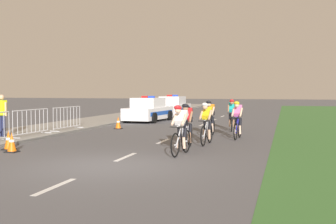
{
  "coord_description": "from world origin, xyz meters",
  "views": [
    {
      "loc": [
        4.54,
        -10.19,
        1.99
      ],
      "look_at": [
        0.03,
        6.09,
        1.1
      ],
      "focal_mm": 45.6,
      "sensor_mm": 36.0,
      "label": 1
    }
  ],
  "objects_px": {
    "crowd_barrier_rear": "(67,118)",
    "cyclist_sixth": "(232,115)",
    "cyclist_lead": "(181,129)",
    "cyclist_fifth": "(210,118)",
    "cyclist_second": "(187,125)",
    "crowd_barrier_middle": "(31,123)",
    "cyclist_third": "(207,123)",
    "police_car_nearest": "(149,110)",
    "spectator_closest": "(2,112)",
    "traffic_cone_near": "(118,123)",
    "police_car_second": "(173,107)",
    "traffic_cone_mid": "(9,141)",
    "cyclist_fourth": "(238,120)",
    "traffic_cone_far": "(12,143)"
  },
  "relations": [
    {
      "from": "cyclist_lead",
      "to": "cyclist_fifth",
      "type": "bearing_deg",
      "value": 90.5
    },
    {
      "from": "traffic_cone_mid",
      "to": "cyclist_lead",
      "type": "bearing_deg",
      "value": 4.41
    },
    {
      "from": "crowd_barrier_middle",
      "to": "traffic_cone_near",
      "type": "distance_m",
      "value": 5.23
    },
    {
      "from": "cyclist_fifth",
      "to": "cyclist_sixth",
      "type": "bearing_deg",
      "value": 77.04
    },
    {
      "from": "cyclist_second",
      "to": "cyclist_sixth",
      "type": "xyz_separation_m",
      "value": [
        0.68,
        6.67,
        0.0
      ]
    },
    {
      "from": "cyclist_fourth",
      "to": "police_car_second",
      "type": "relative_size",
      "value": 0.39
    },
    {
      "from": "police_car_second",
      "to": "crowd_barrier_middle",
      "type": "distance_m",
      "value": 16.27
    },
    {
      "from": "police_car_nearest",
      "to": "police_car_second",
      "type": "distance_m",
      "value": 5.91
    },
    {
      "from": "spectator_closest",
      "to": "crowd_barrier_rear",
      "type": "bearing_deg",
      "value": 72.51
    },
    {
      "from": "traffic_cone_near",
      "to": "traffic_cone_mid",
      "type": "relative_size",
      "value": 1.0
    },
    {
      "from": "police_car_nearest",
      "to": "spectator_closest",
      "type": "relative_size",
      "value": 2.7
    },
    {
      "from": "police_car_second",
      "to": "crowd_barrier_rear",
      "type": "xyz_separation_m",
      "value": [
        -1.54,
        -13.45,
        -0.03
      ]
    },
    {
      "from": "cyclist_second",
      "to": "crowd_barrier_middle",
      "type": "xyz_separation_m",
      "value": [
        -6.77,
        1.24,
        -0.14
      ]
    },
    {
      "from": "cyclist_second",
      "to": "cyclist_sixth",
      "type": "height_order",
      "value": "same"
    },
    {
      "from": "police_car_nearest",
      "to": "traffic_cone_mid",
      "type": "xyz_separation_m",
      "value": [
        -0.51,
        -13.35,
        -0.37
      ]
    },
    {
      "from": "cyclist_second",
      "to": "crowd_barrier_middle",
      "type": "bearing_deg",
      "value": 169.64
    },
    {
      "from": "cyclist_third",
      "to": "police_car_nearest",
      "type": "xyz_separation_m",
      "value": [
        -5.55,
        10.28,
        -0.11
      ]
    },
    {
      "from": "cyclist_fifth",
      "to": "police_car_nearest",
      "type": "distance_m",
      "value": 9.1
    },
    {
      "from": "crowd_barrier_rear",
      "to": "cyclist_sixth",
      "type": "bearing_deg",
      "value": 20.14
    },
    {
      "from": "cyclist_second",
      "to": "police_car_nearest",
      "type": "bearing_deg",
      "value": 113.93
    },
    {
      "from": "cyclist_lead",
      "to": "traffic_cone_mid",
      "type": "distance_m",
      "value": 5.78
    },
    {
      "from": "cyclist_third",
      "to": "cyclist_fifth",
      "type": "distance_m",
      "value": 2.83
    },
    {
      "from": "cyclist_third",
      "to": "traffic_cone_near",
      "type": "xyz_separation_m",
      "value": [
        -5.42,
        4.9,
        -0.48
      ]
    },
    {
      "from": "cyclist_third",
      "to": "spectator_closest",
      "type": "relative_size",
      "value": 1.03
    },
    {
      "from": "cyclist_fifth",
      "to": "crowd_barrier_rear",
      "type": "relative_size",
      "value": 0.74
    },
    {
      "from": "cyclist_sixth",
      "to": "traffic_cone_near",
      "type": "distance_m",
      "value": 5.71
    },
    {
      "from": "traffic_cone_near",
      "to": "police_car_nearest",
      "type": "bearing_deg",
      "value": 91.41
    },
    {
      "from": "cyclist_sixth",
      "to": "traffic_cone_mid",
      "type": "xyz_separation_m",
      "value": [
        -6.3,
        -8.5,
        -0.48
      ]
    },
    {
      "from": "crowd_barrier_middle",
      "to": "cyclist_third",
      "type": "bearing_deg",
      "value": 0.02
    },
    {
      "from": "traffic_cone_mid",
      "to": "spectator_closest",
      "type": "height_order",
      "value": "spectator_closest"
    },
    {
      "from": "cyclist_third",
      "to": "cyclist_lead",
      "type": "bearing_deg",
      "value": -96.84
    },
    {
      "from": "cyclist_fifth",
      "to": "traffic_cone_far",
      "type": "relative_size",
      "value": 2.69
    },
    {
      "from": "spectator_closest",
      "to": "cyclist_third",
      "type": "bearing_deg",
      "value": 4.22
    },
    {
      "from": "cyclist_second",
      "to": "spectator_closest",
      "type": "bearing_deg",
      "value": 175.25
    },
    {
      "from": "cyclist_third",
      "to": "police_car_second",
      "type": "height_order",
      "value": "police_car_second"
    },
    {
      "from": "police_car_nearest",
      "to": "police_car_second",
      "type": "xyz_separation_m",
      "value": [
        0.0,
        5.91,
        0.0
      ]
    },
    {
      "from": "cyclist_lead",
      "to": "cyclist_sixth",
      "type": "relative_size",
      "value": 1.0
    },
    {
      "from": "police_car_nearest",
      "to": "cyclist_sixth",
      "type": "bearing_deg",
      "value": -39.91
    },
    {
      "from": "crowd_barrier_rear",
      "to": "spectator_closest",
      "type": "bearing_deg",
      "value": -107.49
    },
    {
      "from": "cyclist_sixth",
      "to": "crowd_barrier_middle",
      "type": "distance_m",
      "value": 9.23
    },
    {
      "from": "police_car_second",
      "to": "cyclist_fourth",
      "type": "bearing_deg",
      "value": -65.46
    },
    {
      "from": "police_car_nearest",
      "to": "cyclist_fourth",
      "type": "bearing_deg",
      "value": -51.82
    },
    {
      "from": "traffic_cone_near",
      "to": "spectator_closest",
      "type": "distance_m",
      "value": 6.19
    },
    {
      "from": "cyclist_fourth",
      "to": "traffic_cone_far",
      "type": "bearing_deg",
      "value": -139.25
    },
    {
      "from": "cyclist_lead",
      "to": "cyclist_third",
      "type": "xyz_separation_m",
      "value": [
        0.32,
        2.63,
        0.0
      ]
    },
    {
      "from": "spectator_closest",
      "to": "traffic_cone_mid",
      "type": "bearing_deg",
      "value": -49.81
    },
    {
      "from": "police_car_nearest",
      "to": "police_car_second",
      "type": "bearing_deg",
      "value": 89.99
    },
    {
      "from": "cyclist_fourth",
      "to": "cyclist_fifth",
      "type": "relative_size",
      "value": 1.0
    },
    {
      "from": "traffic_cone_near",
      "to": "cyclist_lead",
      "type": "bearing_deg",
      "value": -55.85
    },
    {
      "from": "cyclist_third",
      "to": "police_car_second",
      "type": "distance_m",
      "value": 17.11
    }
  ]
}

